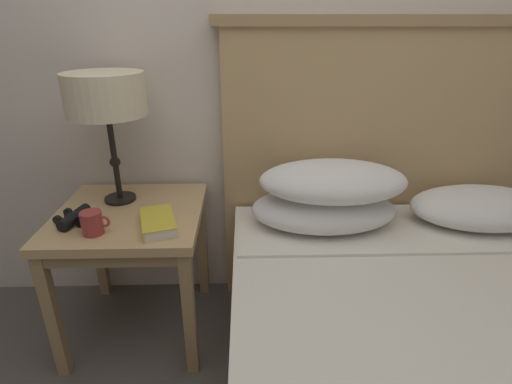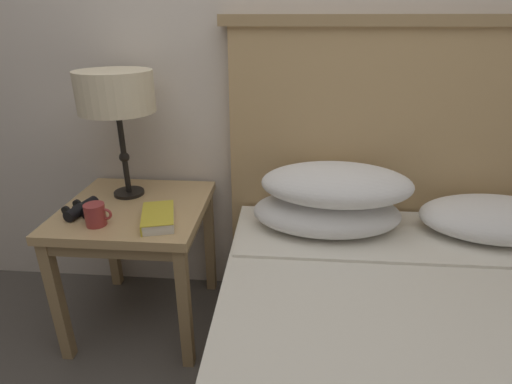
{
  "view_description": "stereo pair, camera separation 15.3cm",
  "coord_description": "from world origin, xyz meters",
  "px_view_note": "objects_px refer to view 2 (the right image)",
  "views": [
    {
      "loc": [
        -0.11,
        -0.86,
        1.3
      ],
      "look_at": [
        -0.07,
        0.55,
        0.69
      ],
      "focal_mm": 28.0,
      "sensor_mm": 36.0,
      "label": 1
    },
    {
      "loc": [
        0.05,
        -0.85,
        1.3
      ],
      "look_at": [
        -0.07,
        0.55,
        0.69
      ],
      "focal_mm": 28.0,
      "sensor_mm": 36.0,
      "label": 2
    }
  ],
  "objects_px": {
    "book_on_nightstand": "(158,217)",
    "coffee_mug": "(96,215)",
    "table_lamp": "(116,94)",
    "binoculars_pair": "(82,209)",
    "nightstand": "(137,222)",
    "bed": "(445,371)"
  },
  "relations": [
    {
      "from": "binoculars_pair",
      "to": "book_on_nightstand",
      "type": "bearing_deg",
      "value": -8.28
    },
    {
      "from": "bed",
      "to": "coffee_mug",
      "type": "xyz_separation_m",
      "value": [
        -1.21,
        0.33,
        0.32
      ]
    },
    {
      "from": "book_on_nightstand",
      "to": "binoculars_pair",
      "type": "bearing_deg",
      "value": 171.72
    },
    {
      "from": "nightstand",
      "to": "bed",
      "type": "relative_size",
      "value": 0.32
    },
    {
      "from": "table_lamp",
      "to": "binoculars_pair",
      "type": "bearing_deg",
      "value": -118.64
    },
    {
      "from": "book_on_nightstand",
      "to": "coffee_mug",
      "type": "xyz_separation_m",
      "value": [
        -0.22,
        -0.04,
        0.02
      ]
    },
    {
      "from": "coffee_mug",
      "to": "book_on_nightstand",
      "type": "bearing_deg",
      "value": 10.16
    },
    {
      "from": "nightstand",
      "to": "binoculars_pair",
      "type": "bearing_deg",
      "value": -152.26
    },
    {
      "from": "table_lamp",
      "to": "bed",
      "type": "bearing_deg",
      "value": -27.33
    },
    {
      "from": "bed",
      "to": "book_on_nightstand",
      "type": "distance_m",
      "value": 1.1
    },
    {
      "from": "nightstand",
      "to": "coffee_mug",
      "type": "xyz_separation_m",
      "value": [
        -0.08,
        -0.18,
        0.12
      ]
    },
    {
      "from": "book_on_nightstand",
      "to": "coffee_mug",
      "type": "distance_m",
      "value": 0.23
    },
    {
      "from": "bed",
      "to": "table_lamp",
      "type": "height_order",
      "value": "bed"
    },
    {
      "from": "bed",
      "to": "binoculars_pair",
      "type": "height_order",
      "value": "bed"
    },
    {
      "from": "table_lamp",
      "to": "binoculars_pair",
      "type": "height_order",
      "value": "table_lamp"
    },
    {
      "from": "binoculars_pair",
      "to": "coffee_mug",
      "type": "xyz_separation_m",
      "value": [
        0.1,
        -0.09,
        0.02
      ]
    },
    {
      "from": "book_on_nightstand",
      "to": "coffee_mug",
      "type": "relative_size",
      "value": 2.31
    },
    {
      "from": "table_lamp",
      "to": "coffee_mug",
      "type": "bearing_deg",
      "value": -92.47
    },
    {
      "from": "binoculars_pair",
      "to": "coffee_mug",
      "type": "distance_m",
      "value": 0.13
    },
    {
      "from": "nightstand",
      "to": "coffee_mug",
      "type": "relative_size",
      "value": 5.71
    },
    {
      "from": "nightstand",
      "to": "book_on_nightstand",
      "type": "height_order",
      "value": "book_on_nightstand"
    },
    {
      "from": "bed",
      "to": "coffee_mug",
      "type": "bearing_deg",
      "value": 164.85
    }
  ]
}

